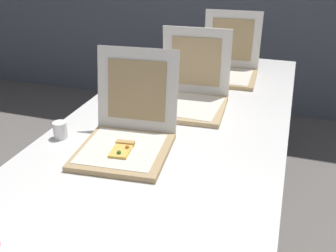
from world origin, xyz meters
TOP-DOWN VIEW (x-y plane):
  - table at (0.00, 0.63)m, footprint 1.00×2.29m
  - pizza_box_front at (-0.11, 0.33)m, footprint 0.38×0.44m
  - pizza_box_middle at (0.02, 0.81)m, footprint 0.36×0.37m
  - pizza_box_back at (0.11, 1.32)m, footprint 0.36×0.38m
  - cup_white_near_left at (-0.41, 0.33)m, footprint 0.06×0.06m
  - cup_white_far at (-0.23, 0.93)m, footprint 0.06×0.06m
  - cup_white_mid at (-0.36, 0.69)m, footprint 0.06×0.06m

SIDE VIEW (x-z plane):
  - table at x=0.00m, z-range 0.32..1.05m
  - cup_white_near_left at x=-0.41m, z-range 0.73..0.80m
  - cup_white_far at x=-0.23m, z-range 0.73..0.80m
  - cup_white_mid at x=-0.36m, z-range 0.73..0.80m
  - pizza_box_front at x=-0.11m, z-range 0.60..0.96m
  - pizza_box_back at x=0.11m, z-range 0.60..0.96m
  - pizza_box_middle at x=0.02m, z-range 0.60..0.96m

